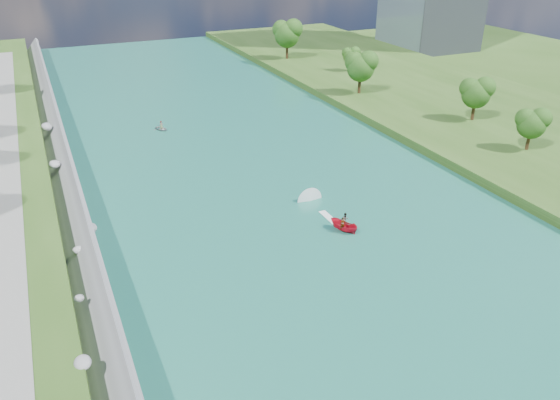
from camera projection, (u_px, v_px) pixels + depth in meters
name	position (u px, v px, depth m)	size (l,w,h in m)	color
ground	(357.00, 277.00, 57.08)	(260.00, 260.00, 0.00)	#2D5119
river_water	(278.00, 199.00, 73.34)	(55.00, 240.00, 0.10)	#1B6757
berm_east	(548.00, 141.00, 91.26)	(44.00, 240.00, 1.50)	#2D5119
riprap_bank	(76.00, 230.00, 62.26)	(4.88, 236.00, 4.33)	slate
riverside_path	(9.00, 225.00, 59.79)	(3.00, 200.00, 0.10)	gray
trees_east	(400.00, 78.00, 106.70)	(15.30, 135.82, 11.78)	#144D17
motorboat	(336.00, 219.00, 66.91)	(3.60, 18.73, 2.03)	red
raft	(162.00, 128.00, 97.82)	(3.06, 3.43, 1.64)	gray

